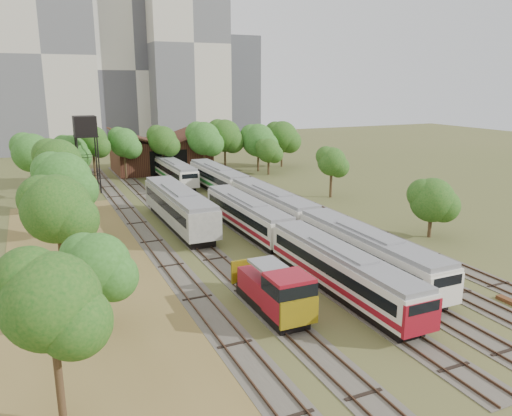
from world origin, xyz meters
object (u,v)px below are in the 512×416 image
railcar_red_set (286,238)px  water_tower (85,128)px  shunter_locomotive (277,292)px  railcar_green_set (272,205)px

railcar_red_set → water_tower: water_tower is taller
railcar_red_set → shunter_locomotive: bearing=-120.8°
shunter_locomotive → railcar_green_set: bearing=64.6°
railcar_green_set → water_tower: water_tower is taller
railcar_red_set → railcar_green_set: (4.00, 10.96, 0.11)m
railcar_green_set → shunter_locomotive: size_ratio=6.43×
railcar_red_set → shunter_locomotive: 11.71m
railcar_green_set → shunter_locomotive: bearing=-115.4°
water_tower → railcar_green_set: bearing=-56.0°
shunter_locomotive → water_tower: bearing=98.4°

